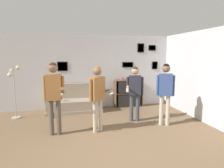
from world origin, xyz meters
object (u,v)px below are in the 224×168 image
floor_lamp (14,82)px  bookshelf (129,93)px  person_player_foreground_left (54,90)px  bottle_on_floor (53,115)px  drinking_cup (123,79)px  person_spectator_near_bookshelf (165,88)px  couch (74,103)px  person_player_foreground_center (98,92)px  person_watcher_holding_cup (135,88)px

floor_lamp → bookshelf: bearing=8.7°
floor_lamp → person_player_foreground_left: person_player_foreground_left is taller
bottle_on_floor → drinking_cup: bearing=17.8°
floor_lamp → person_player_foreground_left: 2.08m
person_spectator_near_bookshelf → bottle_on_floor: size_ratio=7.61×
person_spectator_near_bookshelf → bottle_on_floor: (-3.12, 1.39, -0.99)m
couch → person_player_foreground_center: bearing=-75.7°
person_watcher_holding_cup → person_spectator_near_bookshelf: (0.71, -0.52, 0.08)m
person_spectator_near_bookshelf → person_player_foreground_center: bearing=-178.5°
couch → bottle_on_floor: 0.95m
couch → person_spectator_near_bookshelf: person_spectator_near_bookshelf is taller
bottle_on_floor → drinking_cup: drinking_cup is taller
person_player_foreground_left → person_watcher_holding_cup: size_ratio=1.10×
couch → floor_lamp: (-1.82, -0.40, 0.83)m
bookshelf → bottle_on_floor: 2.90m
couch → person_watcher_holding_cup: size_ratio=1.17×
bookshelf → person_player_foreground_center: (-1.53, -2.24, 0.53)m
person_player_foreground_center → person_watcher_holding_cup: size_ratio=1.04×
couch → person_spectator_near_bookshelf: 3.24m
floor_lamp → person_player_foreground_center: size_ratio=0.97×
drinking_cup → person_player_foreground_center: bearing=-119.8°
person_spectator_near_bookshelf → bookshelf: bearing=99.6°
floor_lamp → person_watcher_holding_cup: size_ratio=1.01×
person_player_foreground_left → person_spectator_near_bookshelf: size_ratio=1.04×
couch → person_player_foreground_left: bearing=-104.8°
person_player_foreground_left → drinking_cup: bearing=43.5°
person_player_foreground_left → bottle_on_floor: bearing=96.4°
person_watcher_holding_cup → person_player_foreground_center: bearing=-154.4°
drinking_cup → floor_lamp: bearing=-170.7°
person_player_foreground_center → drinking_cup: bearing=60.2°
couch → person_watcher_holding_cup: 2.37m
person_player_foreground_center → person_player_foreground_left: bearing=179.1°
bookshelf → drinking_cup: bearing=179.8°
floor_lamp → person_watcher_holding_cup: bearing=-17.0°
person_player_foreground_left → person_spectator_near_bookshelf: 2.96m
couch → person_player_foreground_left: size_ratio=1.06×
bookshelf → floor_lamp: 3.96m
floor_lamp → person_player_foreground_left: (1.28, -1.64, -0.01)m
person_player_foreground_center → bookshelf: bearing=55.7°
person_player_foreground_center → person_spectator_near_bookshelf: bearing=1.5°
drinking_cup → bottle_on_floor: bearing=-162.2°
person_watcher_holding_cup → person_spectator_near_bookshelf: bearing=-36.5°
person_watcher_holding_cup → bottle_on_floor: 2.72m
couch → floor_lamp: floor_lamp is taller
person_spectator_near_bookshelf → drinking_cup: (-0.61, 2.19, 0.01)m
couch → drinking_cup: 1.98m
couch → bookshelf: 2.07m
bookshelf → bottle_on_floor: bearing=-163.7°
bookshelf → couch: bearing=-174.7°
floor_lamp → drinking_cup: size_ratio=15.28×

